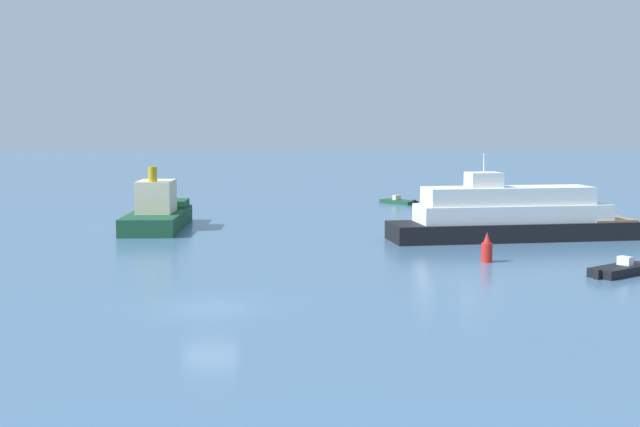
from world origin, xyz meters
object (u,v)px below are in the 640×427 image
small_motorboat (621,270)px  fishing_skiff (399,202)px  white_riverboat (512,216)px  tugboat (158,212)px  channel_buoy_red (487,249)px

small_motorboat → fishing_skiff: 43.34m
white_riverboat → fishing_skiff: bearing=99.7°
small_motorboat → white_riverboat: 15.34m
tugboat → channel_buoy_red: (23.05, -18.08, -0.52)m
white_riverboat → channel_buoy_red: (-4.27, -10.30, -0.91)m
channel_buoy_red → fishing_skiff: bearing=90.7°
fishing_skiff → channel_buoy_red: 37.98m
channel_buoy_red → tugboat: bearing=141.9°
small_motorboat → fishing_skiff: small_motorboat is taller
fishing_skiff → white_riverboat: bearing=-80.3°
tugboat → white_riverboat: 28.41m
fishing_skiff → tugboat: bearing=-138.7°
tugboat → white_riverboat: size_ratio=0.65×
small_motorboat → channel_buoy_red: 8.28m
fishing_skiff → white_riverboat: (4.72, -27.67, 1.49)m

